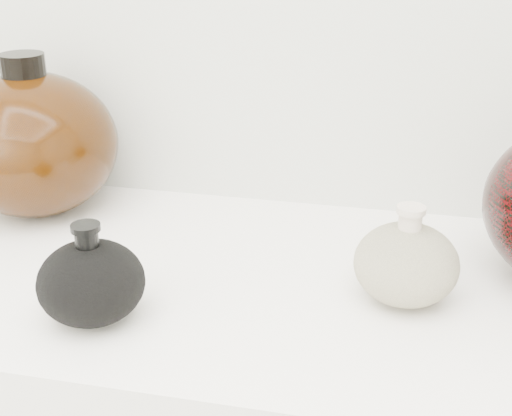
# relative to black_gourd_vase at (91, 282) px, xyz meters

# --- Properties ---
(black_gourd_vase) EXTENTS (0.14, 0.14, 0.12)m
(black_gourd_vase) POSITION_rel_black_gourd_vase_xyz_m (0.00, 0.00, 0.00)
(black_gourd_vase) COLOR black
(black_gourd_vase) RESTS_ON display_counter
(cream_gourd_vase) EXTENTS (0.13, 0.13, 0.12)m
(cream_gourd_vase) POSITION_rel_black_gourd_vase_xyz_m (0.34, 0.12, 0.00)
(cream_gourd_vase) COLOR beige
(cream_gourd_vase) RESTS_ON display_counter
(left_round_pot) EXTENTS (0.30, 0.30, 0.24)m
(left_round_pot) POSITION_rel_black_gourd_vase_xyz_m (-0.21, 0.27, 0.06)
(left_round_pot) COLOR black
(left_round_pot) RESTS_ON display_counter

